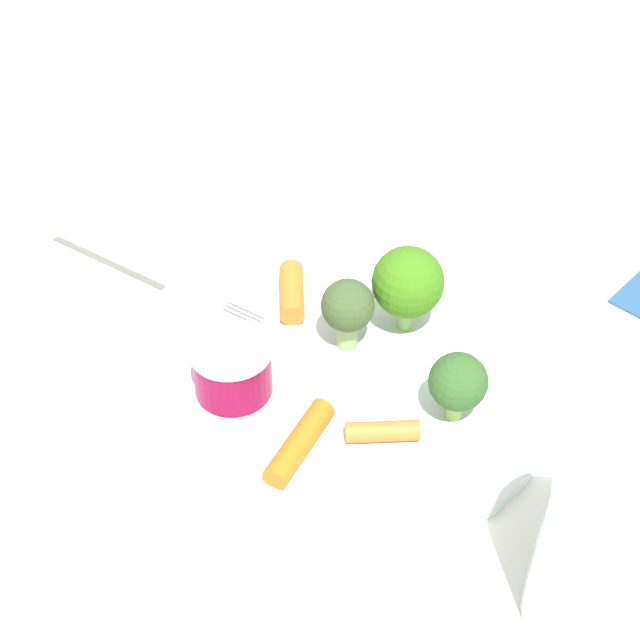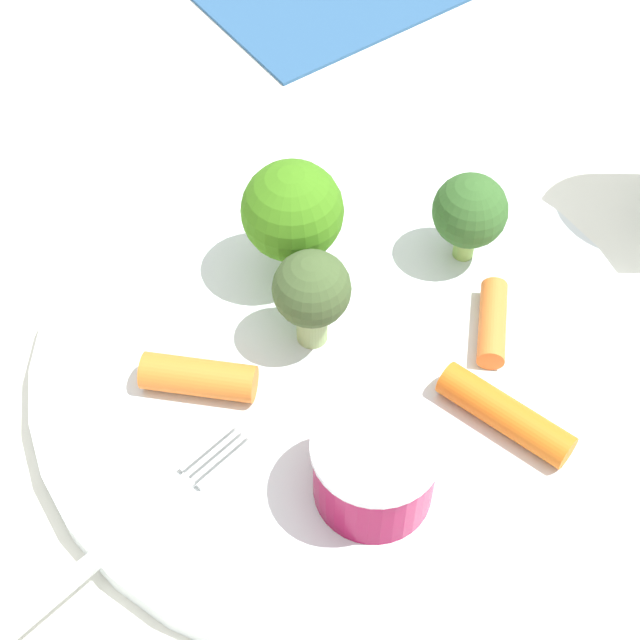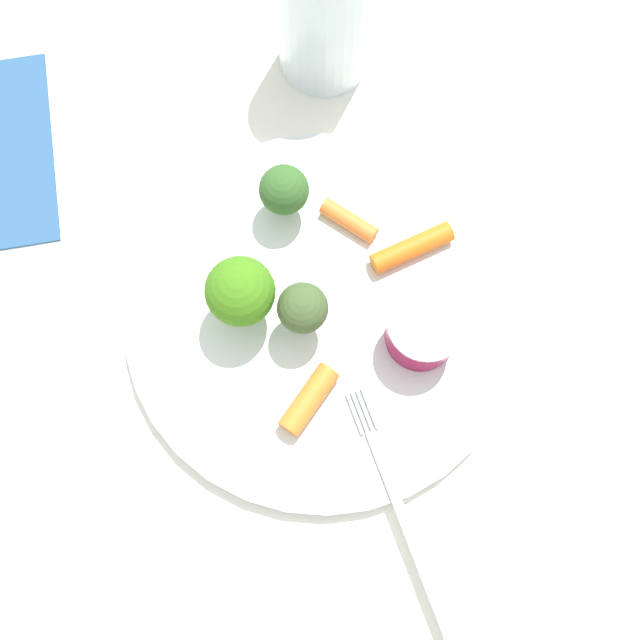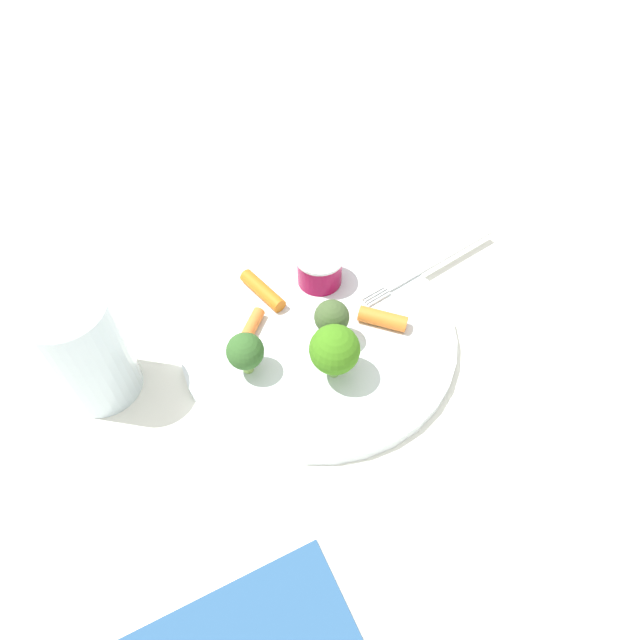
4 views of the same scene
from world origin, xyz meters
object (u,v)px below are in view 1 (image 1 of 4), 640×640
(plate, at_px, (339,368))
(carrot_stick_0, at_px, (303,443))
(broccoli_floret_0, at_px, (408,283))
(broccoli_floret_1, at_px, (458,383))
(broccoli_floret_2, at_px, (343,307))
(drinking_glass, at_px, (612,553))
(sauce_cup, at_px, (232,368))
(carrot_stick_2, at_px, (382,431))
(carrot_stick_1, at_px, (292,292))
(fork, at_px, (155,275))

(plate, relative_size, carrot_stick_0, 4.60)
(plate, relative_size, broccoli_floret_0, 4.47)
(broccoli_floret_1, bearing_deg, broccoli_floret_2, -25.09)
(broccoli_floret_2, height_order, drinking_glass, drinking_glass)
(sauce_cup, relative_size, carrot_stick_2, 1.16)
(plate, relative_size, broccoli_floret_1, 5.86)
(broccoli_floret_2, relative_size, carrot_stick_0, 0.85)
(carrot_stick_2, bearing_deg, broccoli_floret_2, -56.23)
(plate, relative_size, drinking_glass, 2.44)
(carrot_stick_1, distance_m, drinking_glass, 0.27)
(broccoli_floret_1, relative_size, carrot_stick_0, 0.79)
(carrot_stick_2, bearing_deg, fork, -25.60)
(sauce_cup, relative_size, broccoli_floret_1, 1.06)
(plate, bearing_deg, carrot_stick_0, 91.48)
(fork, xyz_separation_m, drinking_glass, (-0.30, 0.15, 0.04))
(broccoli_floret_2, bearing_deg, broccoli_floret_1, 154.91)
(sauce_cup, xyz_separation_m, broccoli_floret_1, (-0.13, -0.02, 0.01))
(broccoli_floret_2, relative_size, drinking_glass, 0.45)
(broccoli_floret_0, height_order, broccoli_floret_1, broccoli_floret_0)
(broccoli_floret_2, relative_size, carrot_stick_1, 1.04)
(broccoli_floret_1, height_order, fork, broccoli_floret_1)
(fork, bearing_deg, drinking_glass, 153.37)
(broccoli_floret_0, relative_size, carrot_stick_1, 1.27)
(carrot_stick_1, distance_m, carrot_stick_2, 0.13)
(plate, xyz_separation_m, sauce_cup, (0.05, 0.04, 0.02))
(carrot_stick_1, bearing_deg, fork, 3.57)
(drinking_glass, bearing_deg, broccoli_floret_2, -38.07)
(broccoli_floret_0, bearing_deg, fork, 1.74)
(broccoli_floret_2, bearing_deg, carrot_stick_1, -32.57)
(plate, distance_m, carrot_stick_0, 0.07)
(sauce_cup, relative_size, carrot_stick_1, 1.02)
(plate, bearing_deg, carrot_stick_1, -43.08)
(broccoli_floret_2, bearing_deg, fork, -8.81)
(sauce_cup, relative_size, broccoli_floret_0, 0.81)
(sauce_cup, distance_m, broccoli_floret_1, 0.13)
(carrot_stick_0, bearing_deg, fork, -37.65)
(broccoli_floret_0, xyz_separation_m, drinking_glass, (-0.14, 0.16, 0.01))
(plate, xyz_separation_m, broccoli_floret_2, (0.00, -0.02, 0.04))
(carrot_stick_1, bearing_deg, drinking_glass, 142.98)
(broccoli_floret_2, xyz_separation_m, carrot_stick_0, (-0.00, 0.09, -0.02))
(plate, xyz_separation_m, drinking_glass, (-0.16, 0.12, 0.05))
(fork, height_order, drinking_glass, drinking_glass)
(broccoli_floret_1, bearing_deg, drinking_glass, 133.45)
(broccoli_floret_1, distance_m, broccoli_floret_2, 0.09)
(broccoli_floret_0, distance_m, fork, 0.17)
(carrot_stick_2, bearing_deg, broccoli_floret_1, -140.01)
(sauce_cup, distance_m, carrot_stick_1, 0.08)
(sauce_cup, bearing_deg, broccoli_floret_1, -171.10)
(broccoli_floret_1, bearing_deg, broccoli_floret_0, -54.19)
(carrot_stick_2, height_order, fork, carrot_stick_2)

